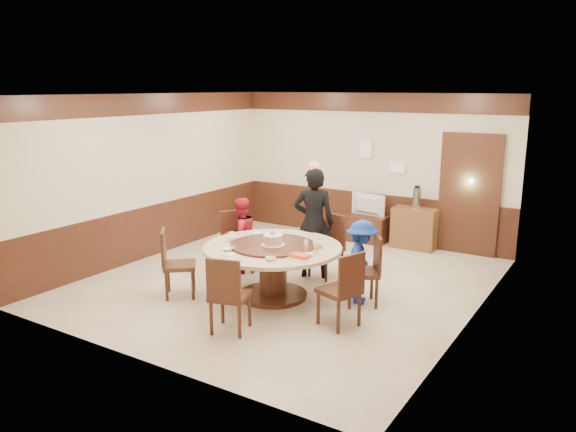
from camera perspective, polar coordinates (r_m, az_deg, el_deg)
The scene contains 29 objects.
room at distance 8.36m, azimuth 0.08°, elevation 0.35°, with size 6.00×6.04×2.84m.
banquet_table at distance 7.87m, azimuth -1.55°, elevation -4.58°, with size 1.93×1.93×0.78m.
chair_0 at distance 7.76m, azimuth 7.61°, elevation -6.74°, with size 0.61×0.61×0.97m.
chair_1 at distance 8.81m, azimuth 3.97°, elevation -4.23°, with size 0.54×0.55×0.97m.
chair_2 at distance 9.06m, azimuth -5.18°, elevation -3.76°, with size 0.61×0.61×0.97m.
chair_3 at distance 8.13m, azimuth -11.07°, elevation -5.94°, with size 0.62×0.62×0.97m.
chair_4 at distance 6.90m, azimuth -5.93°, elevation -9.25°, with size 0.55×0.55×0.97m.
chair_5 at distance 7.05m, azimuth 5.32°, elevation -8.75°, with size 0.57×0.56×0.97m.
person_standing at distance 8.65m, azimuth 2.63°, elevation -0.69°, with size 0.63×0.41×1.73m, color black.
person_red at distance 8.95m, azimuth -4.84°, elevation -1.96°, with size 0.59×0.46×1.21m, color #AC162A.
person_blue at distance 7.74m, azimuth 7.46°, elevation -4.63°, with size 0.75×0.43×1.16m, color navy.
birthday_cake at distance 7.73m, azimuth -1.55°, elevation -2.42°, with size 0.33×0.33×0.22m.
teapot_left at distance 8.04m, azimuth -5.71°, elevation -2.20°, with size 0.17×0.15×0.13m, color white.
teapot_right at distance 7.73m, azimuth 3.08°, elevation -2.78°, with size 0.17×0.15×0.13m, color white.
bowl_0 at distance 8.38m, azimuth -3.18°, elevation -1.82°, with size 0.14×0.14×0.04m, color white.
bowl_1 at distance 7.17m, azimuth -1.78°, elevation -4.37°, with size 0.14×0.14×0.04m, color white.
bowl_2 at distance 7.63m, azimuth -6.07°, elevation -3.38°, with size 0.15×0.15×0.04m, color white.
bowl_3 at distance 7.31m, azimuth 2.12°, elevation -4.00°, with size 0.15×0.15×0.05m, color white.
saucer_near at distance 7.44m, azimuth -5.95°, elevation -3.90°, with size 0.18×0.18×0.01m, color white.
saucer_far at distance 7.99m, azimuth 3.12°, elevation -2.65°, with size 0.18×0.18×0.01m, color white.
shrimp_platter at distance 7.22m, azimuth 1.24°, elevation -4.17°, with size 0.30×0.20×0.06m.
bottle_0 at distance 7.51m, azimuth 1.85°, elevation -3.09°, with size 0.06×0.06×0.16m, color silver.
bottle_1 at distance 7.44m, azimuth 2.88°, elevation -3.25°, with size 0.06×0.06×0.16m, color silver.
tv_stand at distance 10.90m, azimuth 7.85°, elevation -1.25°, with size 0.85×0.45×0.50m, color #3C1D12.
television at distance 10.79m, azimuth 7.93°, elevation 1.12°, with size 0.73×0.10×0.42m, color gray.
side_cabinet at distance 10.55m, azimuth 12.73°, elevation -1.23°, with size 0.80×0.40×0.75m, color brown.
thermos at distance 10.42m, azimuth 12.96°, elevation 1.78°, with size 0.15×0.15×0.38m, color silver.
notice_left at distance 10.87m, azimuth 7.89°, elevation 6.76°, with size 0.25×0.00×0.35m, color white.
notice_right at distance 10.66m, azimuth 11.03°, elevation 4.89°, with size 0.30×0.00×0.22m, color white.
Camera 1 is at (4.33, -6.90, 2.91)m, focal length 35.00 mm.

